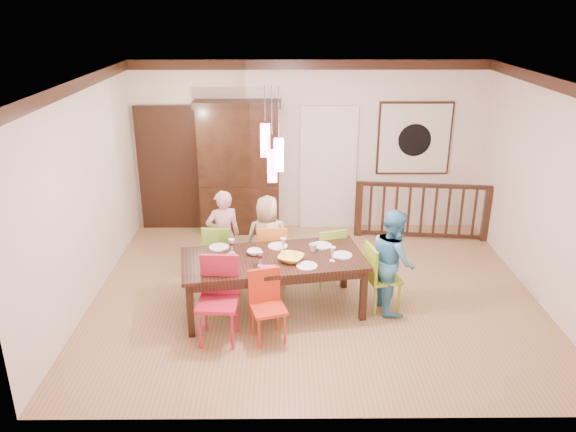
{
  "coord_description": "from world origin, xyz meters",
  "views": [
    {
      "loc": [
        -0.41,
        -6.87,
        3.79
      ],
      "look_at": [
        -0.36,
        -0.01,
        1.15
      ],
      "focal_mm": 35.0,
      "sensor_mm": 36.0,
      "label": 1
    }
  ],
  "objects_px": {
    "balustrade": "(422,210)",
    "person_end_right": "(393,261)",
    "chair_far_left": "(219,248)",
    "person_far_left": "(224,236)",
    "dining_table": "(273,263)",
    "chair_end_right": "(384,273)",
    "person_far_mid": "(268,240)",
    "china_hutch": "(239,168)"
  },
  "relations": [
    {
      "from": "chair_far_left",
      "to": "person_far_left",
      "type": "bearing_deg",
      "value": -124.05
    },
    {
      "from": "balustrade",
      "to": "person_far_mid",
      "type": "bearing_deg",
      "value": -141.74
    },
    {
      "from": "chair_far_left",
      "to": "person_end_right",
      "type": "distance_m",
      "value": 2.45
    },
    {
      "from": "chair_far_left",
      "to": "person_far_mid",
      "type": "distance_m",
      "value": 0.7
    },
    {
      "from": "chair_far_left",
      "to": "balustrade",
      "type": "xyz_separation_m",
      "value": [
        3.24,
        1.56,
        -0.01
      ]
    },
    {
      "from": "china_hutch",
      "to": "person_far_mid",
      "type": "xyz_separation_m",
      "value": [
        0.53,
        -1.91,
        -0.5
      ]
    },
    {
      "from": "person_end_right",
      "to": "person_far_left",
      "type": "bearing_deg",
      "value": 61.38
    },
    {
      "from": "balustrade",
      "to": "person_end_right",
      "type": "bearing_deg",
      "value": -104.76
    },
    {
      "from": "chair_end_right",
      "to": "person_far_left",
      "type": "bearing_deg",
      "value": 56.18
    },
    {
      "from": "balustrade",
      "to": "person_far_left",
      "type": "distance_m",
      "value": 3.52
    },
    {
      "from": "chair_far_left",
      "to": "china_hutch",
      "type": "distance_m",
      "value": 2.02
    },
    {
      "from": "chair_far_left",
      "to": "person_end_right",
      "type": "relative_size",
      "value": 0.65
    },
    {
      "from": "person_far_mid",
      "to": "person_end_right",
      "type": "relative_size",
      "value": 0.94
    },
    {
      "from": "chair_end_right",
      "to": "china_hutch",
      "type": "bearing_deg",
      "value": 25.26
    },
    {
      "from": "dining_table",
      "to": "person_far_mid",
      "type": "xyz_separation_m",
      "value": [
        -0.09,
        0.82,
        -0.03
      ]
    },
    {
      "from": "person_far_mid",
      "to": "balustrade",
      "type": "bearing_deg",
      "value": -152.08
    },
    {
      "from": "person_far_left",
      "to": "person_far_mid",
      "type": "height_order",
      "value": "person_far_left"
    },
    {
      "from": "person_end_right",
      "to": "chair_far_left",
      "type": "bearing_deg",
      "value": 63.47
    },
    {
      "from": "chair_far_left",
      "to": "chair_end_right",
      "type": "distance_m",
      "value": 2.34
    },
    {
      "from": "dining_table",
      "to": "chair_far_left",
      "type": "relative_size",
      "value": 2.76
    },
    {
      "from": "chair_end_right",
      "to": "person_far_mid",
      "type": "xyz_separation_m",
      "value": [
        -1.52,
        0.79,
        0.12
      ]
    },
    {
      "from": "balustrade",
      "to": "person_far_mid",
      "type": "relative_size",
      "value": 1.77
    },
    {
      "from": "balustrade",
      "to": "person_far_left",
      "type": "relative_size",
      "value": 1.68
    },
    {
      "from": "dining_table",
      "to": "person_end_right",
      "type": "distance_m",
      "value": 1.53
    },
    {
      "from": "person_far_left",
      "to": "person_far_mid",
      "type": "bearing_deg",
      "value": 154.06
    },
    {
      "from": "person_far_mid",
      "to": "dining_table",
      "type": "bearing_deg",
      "value": 93.0
    },
    {
      "from": "dining_table",
      "to": "chair_end_right",
      "type": "bearing_deg",
      "value": -8.6
    },
    {
      "from": "chair_end_right",
      "to": "balustrade",
      "type": "height_order",
      "value": "balustrade"
    },
    {
      "from": "balustrade",
      "to": "person_far_mid",
      "type": "xyz_separation_m",
      "value": [
        -2.56,
        -1.56,
        0.14
      ]
    },
    {
      "from": "chair_far_left",
      "to": "chair_end_right",
      "type": "bearing_deg",
      "value": 164.42
    },
    {
      "from": "chair_far_left",
      "to": "chair_end_right",
      "type": "relative_size",
      "value": 0.98
    },
    {
      "from": "chair_end_right",
      "to": "balustrade",
      "type": "distance_m",
      "value": 2.57
    },
    {
      "from": "person_far_mid",
      "to": "person_end_right",
      "type": "height_order",
      "value": "person_end_right"
    },
    {
      "from": "dining_table",
      "to": "balustrade",
      "type": "distance_m",
      "value": 3.43
    },
    {
      "from": "person_far_mid",
      "to": "chair_far_left",
      "type": "bearing_deg",
      "value": -3.47
    },
    {
      "from": "person_far_mid",
      "to": "person_far_left",
      "type": "bearing_deg",
      "value": -10.13
    },
    {
      "from": "dining_table",
      "to": "person_far_left",
      "type": "relative_size",
      "value": 1.82
    },
    {
      "from": "chair_far_left",
      "to": "person_far_mid",
      "type": "bearing_deg",
      "value": -175.72
    },
    {
      "from": "dining_table",
      "to": "person_far_mid",
      "type": "height_order",
      "value": "person_far_mid"
    },
    {
      "from": "dining_table",
      "to": "person_far_left",
      "type": "distance_m",
      "value": 1.15
    },
    {
      "from": "chair_end_right",
      "to": "balustrade",
      "type": "bearing_deg",
      "value": -35.65
    },
    {
      "from": "dining_table",
      "to": "person_far_left",
      "type": "height_order",
      "value": "person_far_left"
    }
  ]
}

